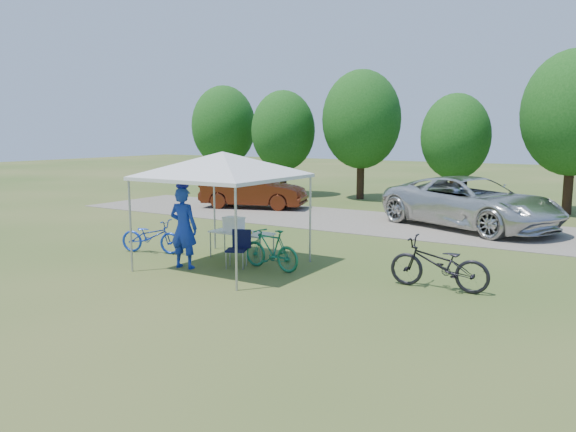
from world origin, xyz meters
name	(u,v)px	position (x,y,z in m)	size (l,w,h in m)	color
ground	(224,266)	(0.00, 0.00, 0.00)	(100.00, 100.00, 0.00)	#2D5119
gravel_strip	(363,221)	(0.00, 8.00, 0.01)	(24.00, 5.00, 0.02)	gray
canopy	(222,155)	(0.00, 0.00, 2.65)	(4.53, 4.53, 3.00)	#A5A5AA
treeline	(415,124)	(-0.29, 14.05, 3.53)	(24.89, 4.28, 6.30)	#382314
folding_table	(241,234)	(-0.17, 0.94, 0.63)	(1.64, 0.69, 0.68)	white
folding_chair	(239,245)	(0.32, 0.16, 0.52)	(0.60, 0.63, 0.89)	black
cooler	(234,224)	(-0.42, 0.94, 0.86)	(0.50, 0.34, 0.36)	white
ice_cream_cup	(251,232)	(0.15, 0.89, 0.70)	(0.07, 0.07, 0.05)	gold
cyclist	(184,228)	(-0.71, -0.61, 0.96)	(0.70, 0.46, 1.91)	#142EA3
bike_blue	(151,236)	(-2.59, 0.18, 0.45)	(0.59, 1.70, 0.89)	#1538B9
bike_green	(271,249)	(1.13, 0.32, 0.48)	(0.45, 1.60, 0.96)	#176A47
bike_dark	(439,264)	(4.93, 0.73, 0.53)	(0.70, 2.02, 1.06)	black
minivan	(471,202)	(3.62, 8.57, 0.87)	(2.81, 6.10, 1.69)	silver
sedan	(253,191)	(-5.40, 8.84, 0.74)	(1.53, 4.39, 1.45)	#4C1C0C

